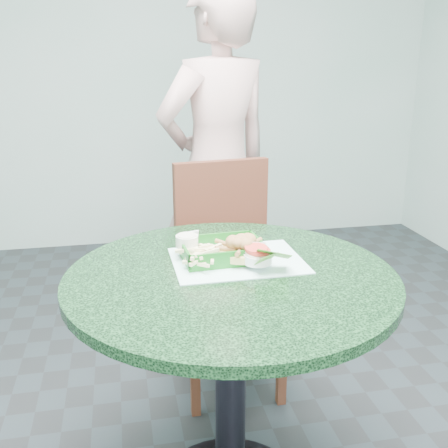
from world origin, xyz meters
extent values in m
cube|color=silver|center=(0.00, 2.50, 1.40)|extent=(4.00, 0.04, 2.80)
cylinder|color=black|center=(0.00, 0.00, 0.38)|extent=(0.09, 0.09, 0.70)
cylinder|color=black|center=(0.00, 0.00, 0.73)|extent=(0.91, 0.91, 0.03)
cube|color=black|center=(0.13, 0.60, 0.45)|extent=(0.40, 0.40, 0.04)
cube|color=black|center=(0.13, 0.78, 0.70)|extent=(0.40, 0.04, 0.46)
cube|color=black|center=(-0.05, 0.42, 0.21)|extent=(0.04, 0.04, 0.43)
cube|color=black|center=(0.30, 0.42, 0.21)|extent=(0.04, 0.04, 0.43)
cube|color=black|center=(-0.05, 0.77, 0.21)|extent=(0.04, 0.04, 0.43)
cube|color=black|center=(0.30, 0.77, 0.21)|extent=(0.04, 0.04, 0.43)
imported|color=#C69D97|center=(0.16, 1.04, 0.92)|extent=(0.79, 0.68, 1.85)
cube|color=#BDF0EA|center=(0.04, 0.08, 0.75)|extent=(0.38, 0.29, 0.00)
cube|color=#126718|center=(0.00, 0.11, 0.76)|extent=(0.23, 0.17, 0.01)
cube|color=white|center=(0.00, 0.11, 0.76)|extent=(0.22, 0.16, 0.00)
cube|color=#126718|center=(0.00, 0.19, 0.78)|extent=(0.23, 0.01, 0.04)
cube|color=#126718|center=(0.00, 0.03, 0.78)|extent=(0.23, 0.01, 0.04)
cube|color=#126718|center=(0.11, 0.11, 0.78)|extent=(0.01, 0.17, 0.04)
cube|color=#126718|center=(-0.12, 0.11, 0.78)|extent=(0.01, 0.17, 0.04)
cylinder|color=tan|center=(0.04, 0.07, 0.78)|extent=(0.13, 0.13, 0.02)
cylinder|color=white|center=(-0.10, 0.15, 0.80)|extent=(0.07, 0.07, 0.03)
cylinder|color=white|center=(-0.10, 0.15, 0.82)|extent=(0.06, 0.06, 0.00)
cylinder|color=white|center=(0.07, 0.01, 0.78)|extent=(0.08, 0.08, 0.03)
torus|color=beige|center=(0.07, 0.01, 0.80)|extent=(0.07, 0.07, 0.01)
cylinder|color=#E23D31|center=(0.07, 0.01, 0.80)|extent=(0.07, 0.07, 0.01)
camera|label=1|loc=(-0.28, -1.29, 1.33)|focal=42.00mm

